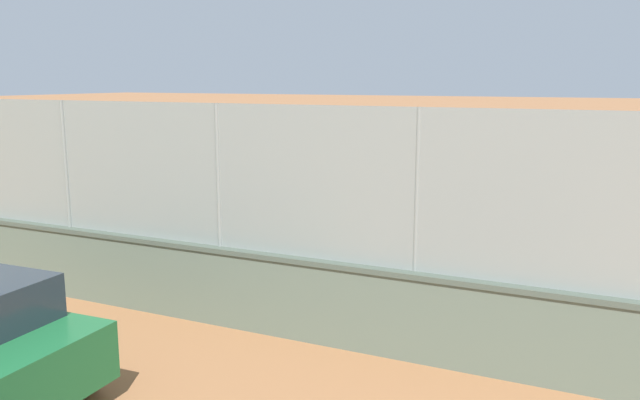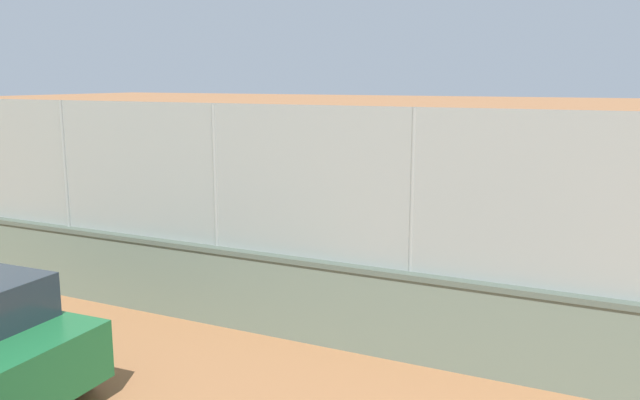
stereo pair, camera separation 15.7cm
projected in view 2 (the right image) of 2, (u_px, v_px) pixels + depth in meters
The scene contains 7 objects.
ground_plane at pixel (457, 198), 21.92m from camera, with size 260.00×260.00×0.00m, color #A36B42.
perimeter_wall at pixel (307, 298), 9.97m from camera, with size 29.95×0.53×1.30m.
fence_panel_on_wall at pixel (307, 183), 9.64m from camera, with size 29.42×0.19×2.29m.
player_near_wall_returning at pixel (295, 185), 19.28m from camera, with size 0.81×1.10×1.50m.
player_crossing_court at pixel (392, 187), 19.07m from camera, with size 0.90×0.99×1.46m.
sports_ball at pixel (287, 222), 17.83m from camera, with size 0.22×0.22×0.22m, color yellow.
spare_ball_by_wall at pixel (426, 314), 10.96m from camera, with size 0.13×0.13×0.13m, color orange.
Camera 2 is at (-5.26, 21.41, 3.97)m, focal length 36.57 mm.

